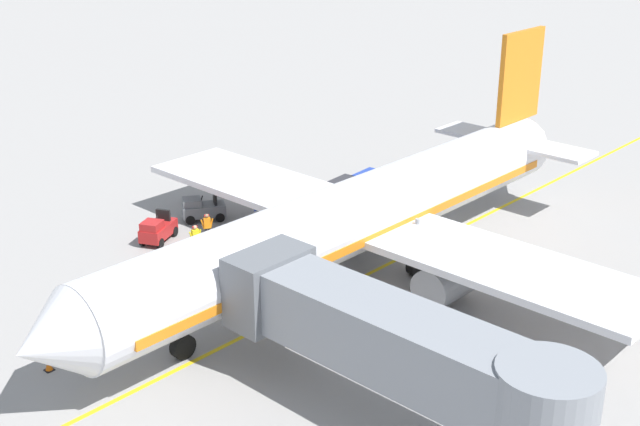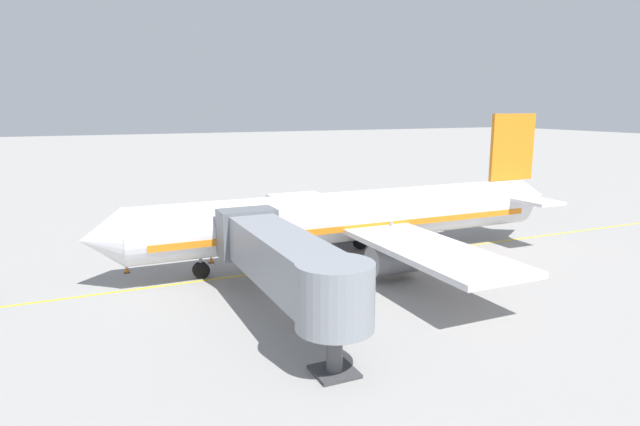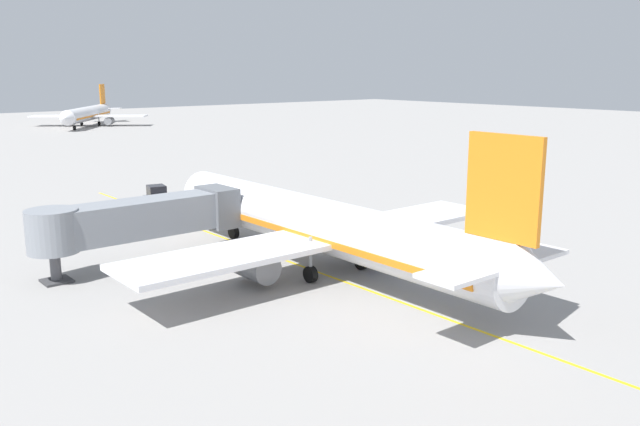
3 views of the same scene
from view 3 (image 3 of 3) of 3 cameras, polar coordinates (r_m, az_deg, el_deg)
The scene contains 18 objects.
ground_plane at distance 45.98m, azimuth 0.14°, elevation -5.23°, with size 400.00×400.00×0.00m, color gray.
gate_lead_in_line at distance 45.98m, azimuth 0.14°, elevation -5.22°, with size 0.24×80.00×0.01m, color gold.
parked_airliner at distance 45.96m, azimuth 0.07°, elevation -1.11°, with size 30.02×37.21×10.63m.
jet_bridge at distance 48.68m, azimuth -15.39°, elevation -0.48°, with size 15.14×3.50×4.98m.
pushback_tractor at distance 68.16m, azimuth -13.70°, elevation 1.14°, with size 3.07×4.76×2.40m.
baggage_tug_lead at distance 54.97m, azimuth 8.73°, elevation -1.69°, with size 2.38×2.75×1.62m.
baggage_tug_trailing at distance 57.01m, azimuth 5.48°, elevation -1.10°, with size 2.17×2.77×1.62m.
baggage_tug_spare at distance 47.89m, azimuth 7.71°, elevation -3.74°, with size 2.24×2.77×1.62m.
baggage_cart_front at distance 50.65m, azimuth 6.99°, elevation -2.56°, with size 1.50×2.95×1.58m.
baggage_cart_second_in_train at distance 48.78m, azimuth 9.39°, elevation -3.21°, with size 1.50×2.95×1.58m.
baggage_cart_third_in_train at distance 46.91m, azimuth 12.24°, elevation -3.95°, with size 1.50×2.95×1.58m.
baggage_cart_tail_end at distance 45.48m, azimuth 14.04°, elevation -4.55°, with size 1.50×2.95×1.58m.
ground_crew_wing_walker at distance 54.73m, azimuth 3.58°, elevation -1.37°, with size 0.32×0.73×1.69m.
ground_crew_loader at distance 54.24m, azimuth 5.29°, elevation -1.52°, with size 0.43×0.68×1.69m.
safety_cone_nose_left at distance 61.07m, azimuth -7.05°, elevation -0.65°, with size 0.36×0.36×0.59m.
safety_cone_nose_right at distance 56.43m, azimuth -1.51°, elevation -1.63°, with size 0.36×0.36×0.59m.
safety_cone_wing_tip at distance 56.36m, azimuth -3.84°, elevation -1.67°, with size 0.36×0.36×0.59m.
distant_taxiing_airliner at distance 176.84m, azimuth -19.37°, elevation 8.04°, with size 25.67×30.06×10.10m.
Camera 3 is at (-28.05, -33.74, 13.78)m, focal length 37.17 mm.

